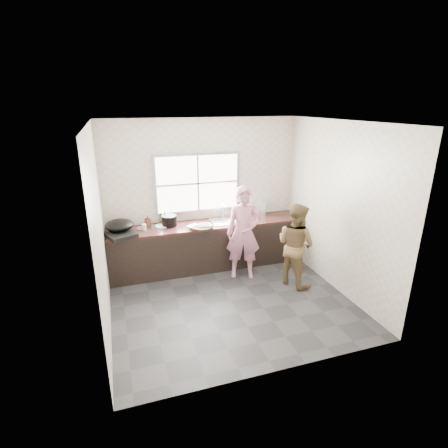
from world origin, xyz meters
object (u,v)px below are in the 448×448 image
object	(u,v)px
woman	(244,236)
black_pot	(169,221)
bottle_green	(165,217)
bottle_brown_tall	(148,221)
bottle_brown_short	(163,220)
cutting_board	(202,227)
person_side	(295,245)
bowl_crabs	(236,222)
burner	(121,235)
pot_lid_right	(152,227)
bowl_mince	(205,226)
dish_rack	(256,208)
pot_lid_left	(144,228)
plate_food	(162,226)
glass_jar	(144,227)
wok	(119,225)
bowl_held	(239,223)

from	to	relation	value
woman	black_pot	bearing A→B (deg)	169.31
bottle_green	bottle_brown_tall	size ratio (longest dim) A/B	1.60
bottle_brown_short	cutting_board	bearing A→B (deg)	-35.27
person_side	bowl_crabs	size ratio (longest dim) A/B	6.42
bowl_crabs	bottle_brown_tall	world-z (taller)	bottle_brown_tall
burner	pot_lid_right	bearing A→B (deg)	29.80
bowl_mince	bottle_brown_tall	world-z (taller)	bottle_brown_tall
dish_rack	pot_lid_left	xyz separation A→B (m)	(-2.17, -0.14, -0.13)
bottle_brown_tall	plate_food	bearing A→B (deg)	-31.21
pot_lid_right	bowl_crabs	bearing A→B (deg)	-11.85
woman	plate_food	bearing A→B (deg)	171.87
bowl_crabs	dish_rack	bearing A→B (deg)	37.15
pot_lid_left	dish_rack	bearing A→B (deg)	3.67
glass_jar	bowl_mince	bearing A→B (deg)	-11.48
burner	pot_lid_right	size ratio (longest dim) A/B	1.76
glass_jar	pot_lid_right	size ratio (longest dim) A/B	0.45
bottle_green	bowl_mince	bearing A→B (deg)	-34.75
wok	bowl_crabs	bearing A→B (deg)	-4.74
glass_jar	bottle_brown_short	bearing A→B (deg)	32.98
cutting_board	wok	world-z (taller)	wok
pot_lid_left	cutting_board	bearing A→B (deg)	-16.94
woman	bottle_brown_short	world-z (taller)	woman
person_side	bowl_crabs	world-z (taller)	person_side
bottle_green	pot_lid_left	distance (m)	0.44
bowl_mince	bowl_held	bearing A→B (deg)	0.00
plate_food	bottle_brown_short	size ratio (longest dim) A/B	1.61
glass_jar	dish_rack	size ratio (longest dim) A/B	0.30
black_pot	burner	xyz separation A→B (m)	(-0.85, -0.30, -0.06)
plate_food	bowl_mince	bearing A→B (deg)	-22.88
bottle_brown_tall	pot_lid_right	size ratio (longest dim) A/B	0.69
bottle_brown_tall	bottle_brown_short	size ratio (longest dim) A/B	1.12
wok	dish_rack	world-z (taller)	dish_rack
bowl_mince	bottle_green	world-z (taller)	bottle_green
bottle_brown_tall	bottle_brown_short	bearing A→B (deg)	0.00
bottle_brown_tall	pot_lid_left	bearing A→B (deg)	-122.73
woman	plate_food	world-z (taller)	woman
wok	glass_jar	bearing A→B (deg)	4.94
cutting_board	dish_rack	size ratio (longest dim) A/B	1.10
bowl_crabs	person_side	bearing A→B (deg)	-49.20
glass_jar	black_pot	bearing A→B (deg)	11.51
bowl_held	pot_lid_left	world-z (taller)	bowl_held
woman	plate_food	xyz separation A→B (m)	(-1.30, 0.64, 0.11)
pot_lid_left	black_pot	bearing A→B (deg)	0.16
cutting_board	burner	size ratio (longest dim) A/B	0.94
burner	pot_lid_left	world-z (taller)	burner
person_side	cutting_board	world-z (taller)	person_side
bottle_brown_tall	glass_jar	bearing A→B (deg)	-111.46
glass_jar	dish_rack	xyz separation A→B (m)	(2.17, 0.23, 0.08)
bowl_crabs	glass_jar	world-z (taller)	glass_jar
bottle_green	glass_jar	distance (m)	0.47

